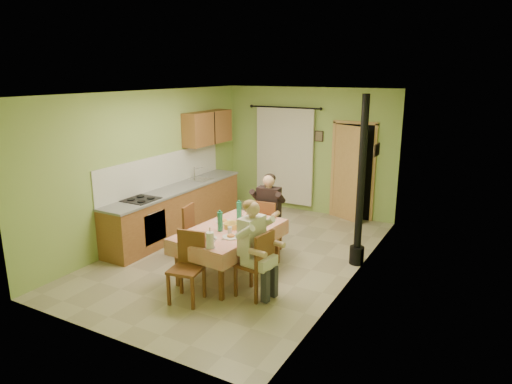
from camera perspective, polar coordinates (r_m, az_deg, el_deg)
The scene contains 17 objects.
floor at distance 8.13m, azimuth -1.90°, elevation -7.80°, with size 4.00×6.00×0.01m, color tan.
room_shell at distance 7.61m, azimuth -2.02°, elevation 4.94°, with size 4.04×6.04×2.82m.
kitchen_run at distance 9.20m, azimuth -9.83°, elevation -2.09°, with size 0.64×3.64×1.56m.
upper_cabinets at distance 9.99m, azimuth -6.04°, elevation 7.99°, with size 0.35×1.40×0.70m, color brown.
curtain at distance 10.49m, azimuth 3.57°, elevation 4.58°, with size 1.70×0.07×2.22m.
doorway at distance 9.96m, azimuth 11.79°, elevation 2.51°, with size 0.96×0.38×2.15m.
dining_table at distance 7.26m, azimuth -3.22°, elevation -7.42°, with size 1.22×1.89×0.76m.
tableware at distance 7.02m, azimuth -3.65°, elevation -4.33°, with size 0.73×1.63×0.33m.
chair_far at distance 8.13m, azimuth 1.47°, elevation -5.58°, with size 0.46×0.46×0.97m.
chair_near at distance 6.55m, azimuth -8.61°, elevation -11.01°, with size 0.49×0.49×0.98m.
chair_right at distance 6.61m, azimuth -0.19°, elevation -10.55°, with size 0.48×0.48×0.99m.
chair_left at distance 7.88m, azimuth -7.23°, elevation -6.40°, with size 0.47×0.47×0.96m.
man_far at distance 7.96m, azimuth 1.53°, elevation -1.57°, with size 0.61×0.50×1.39m.
man_right at distance 6.39m, azimuth -0.30°, elevation -5.75°, with size 0.51×0.62×1.39m.
stove_flue at distance 7.60m, azimuth 12.83°, elevation -1.61°, with size 0.24×0.24×2.80m.
picture_back at distance 10.17m, azimuth 7.89°, elevation 6.92°, with size 0.19×0.03×0.23m, color black.
picture_right at distance 7.97m, azimuth 14.88°, elevation 5.12°, with size 0.03×0.31×0.21m, color brown.
Camera 1 is at (3.85, -6.43, 3.13)m, focal length 32.00 mm.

